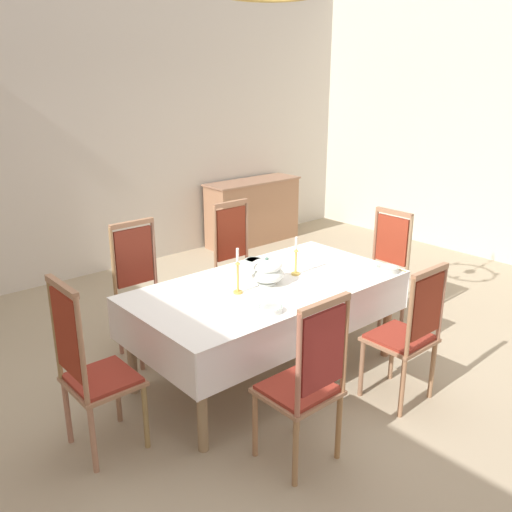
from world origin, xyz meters
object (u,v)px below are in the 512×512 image
Objects in this scene: dining_table at (268,293)px; bowl_far_left at (270,309)px; bowl_near_left at (387,269)px; chair_north_b at (239,262)px; bowl_near_right at (254,261)px; chair_head_east at (382,267)px; soup_tureen at (267,271)px; sideboard at (253,212)px; chair_head_west at (91,368)px; candlestick_west at (238,275)px; chair_north_a at (143,289)px; chair_south_a at (306,381)px; spoon_secondary at (261,259)px; spoon_primary at (394,267)px; chair_south_b at (408,332)px; candlestick_east at (296,260)px.

dining_table is 0.54m from bowl_far_left.
chair_north_b is at bearing 106.69° from bowl_near_left.
chair_head_east is at bearing -19.11° from bowl_near_right.
chair_head_east is at bearing -0.00° from soup_tureen.
sideboard is (2.07, 2.43, -0.35)m from bowl_near_right.
chair_north_b is at bearing 62.05° from soup_tureen.
bowl_near_right is (1.70, 0.43, 0.20)m from chair_head_west.
chair_north_b is at bearing 62.88° from bowl_near_right.
candlestick_west is 1.90× the size of bowl_near_left.
bowl_near_left is 1.12m from bowl_near_right.
chair_north_a is 1.14m from soup_tureen.
spoon_secondary is (0.89, 1.42, 0.20)m from chair_south_a.
chair_north_b is 6.62× the size of spoon_secondary.
bowl_near_left is at bearing -161.93° from spoon_primary.
chair_south_a reaches higher than bowl_near_right.
soup_tureen is 1.59× the size of bowl_far_left.
chair_head_east reaches higher than soup_tureen.
chair_south_b is at bearing 64.76° from sideboard.
chair_south_b is (1.05, -1.92, -0.03)m from chair_north_a.
dining_table is at bearing -133.31° from spoon_secondary.
chair_head_east is 6.25× the size of spoon_primary.
chair_north_b is at bearing 58.39° from bowl_far_left.
candlestick_east is 2.08× the size of bowl_near_right.
chair_south_a is at bearing -111.04° from bowl_far_left.
chair_north_a reaches higher than bowl_near_right.
chair_head_east is at bearing 0.00° from candlestick_east.
candlestick_west is at bearing 180.00° from candlestick_east.
chair_south_b is (0.50, -0.96, -0.14)m from dining_table.
spoon_secondary is at bearing 58.00° from chair_south_a.
candlestick_west is at bearing 105.02° from chair_north_a.
chair_head_east is 1.34m from bowl_near_right.
bowl_far_left is 4.22m from sideboard.
chair_south_a is 6.43× the size of spoon_secondary.
spoon_secondary is at bearing 150.44° from chair_north_a.
bowl_near_right is (-0.08, 0.43, -0.10)m from candlestick_east.
chair_head_east is at bearing 73.93° from sideboard.
chair_south_b is at bearing -33.22° from bowl_far_left.
bowl_far_left reaches higher than dining_table.
soup_tureen reaches higher than bowl_near_right.
bowl_far_left is 0.12× the size of sideboard.
bowl_near_left is (1.22, -0.45, -0.11)m from candlestick_west.
sideboard reaches higher than bowl_near_left.
candlestick_west is 1.97× the size of spoon_secondary.
candlestick_east is 0.77m from bowl_far_left.
bowl_far_left is (-0.84, -1.37, 0.21)m from chair_north_b.
chair_north_a is 6.55× the size of spoon_secondary.
chair_south_a reaches higher than chair_south_b.
chair_north_a is at bearing 33.68° from sideboard.
bowl_near_left reaches higher than spoon_primary.
chair_south_a reaches higher than chair_head_east.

